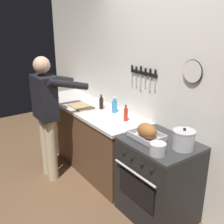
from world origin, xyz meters
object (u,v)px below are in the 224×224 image
at_px(roasting_pan, 147,132).
at_px(bottle_hot_sauce, 126,114).
at_px(person_cook, 47,111).
at_px(bottle_dish_soap, 115,106).
at_px(stock_pot, 184,139).
at_px(cutting_board, 81,106).
at_px(bottle_soy_sauce, 101,103).
at_px(saucepan, 158,149).
at_px(stove, 158,180).

xyz_separation_m(roasting_pan, bottle_hot_sauce, (-0.54, 0.15, 0.01)).
height_order(person_cook, bottle_hot_sauce, person_cook).
bearing_deg(bottle_dish_soap, bottle_hot_sauce, -11.96).
distance_m(stock_pot, bottle_hot_sauce, 0.91).
height_order(stock_pot, cutting_board, stock_pot).
xyz_separation_m(roasting_pan, stock_pot, (0.36, 0.14, 0.02)).
xyz_separation_m(person_cook, bottle_soy_sauce, (0.19, 0.72, 0.03)).
bearing_deg(bottle_soy_sauce, saucepan, -11.92).
bearing_deg(saucepan, stock_pot, 79.18).
xyz_separation_m(cutting_board, bottle_dish_soap, (0.45, 0.26, 0.08)).
bearing_deg(bottle_hot_sauce, roasting_pan, -15.10).
bearing_deg(bottle_dish_soap, bottle_soy_sauce, -164.74).
xyz_separation_m(stock_pot, bottle_soy_sauce, (-1.47, 0.01, -0.01)).
bearing_deg(person_cook, stock_pot, -55.85).
distance_m(stock_pot, saucepan, 0.29).
relative_size(person_cook, stock_pot, 7.64).
bearing_deg(stove, bottle_dish_soap, 171.79).
height_order(saucepan, bottle_hot_sauce, bottle_hot_sauce).
height_order(cutting_board, bottle_hot_sauce, bottle_hot_sauce).
height_order(person_cook, roasting_pan, person_cook).
relative_size(roasting_pan, bottle_dish_soap, 1.67).
bearing_deg(saucepan, bottle_soy_sauce, 168.08).
height_order(stove, bottle_hot_sauce, bottle_hot_sauce).
bearing_deg(bottle_dish_soap, roasting_pan, -13.91).
distance_m(cutting_board, bottle_soy_sauce, 0.31).
xyz_separation_m(stock_pot, saucepan, (-0.05, -0.29, -0.04)).
height_order(bottle_hot_sauce, bottle_soy_sauce, same).
relative_size(stock_pot, bottle_dish_soap, 1.03).
relative_size(person_cook, roasting_pan, 4.72).
bearing_deg(roasting_pan, stock_pot, 21.39).
height_order(stove, stock_pot, stock_pot).
relative_size(person_cook, bottle_hot_sauce, 8.19).
height_order(stove, bottle_soy_sauce, bottle_soy_sauce).
relative_size(roasting_pan, stock_pot, 1.62).
xyz_separation_m(stock_pot, cutting_board, (-1.69, -0.19, -0.08)).
relative_size(person_cook, saucepan, 10.75).
bearing_deg(cutting_board, bottle_soy_sauce, 42.01).
distance_m(person_cook, stock_pot, 1.80).
xyz_separation_m(bottle_dish_soap, bottle_soy_sauce, (-0.23, -0.06, -0.00)).
bearing_deg(bottle_soy_sauce, stove, -3.86).
bearing_deg(stove, stock_pot, 17.59).
relative_size(stove, bottle_soy_sauce, 4.45).
distance_m(stock_pot, bottle_soy_sauce, 1.47).
xyz_separation_m(person_cook, stock_pot, (1.66, 0.70, 0.04)).
bearing_deg(saucepan, person_cook, -165.47).
bearing_deg(saucepan, roasting_pan, 155.09).
relative_size(saucepan, bottle_hot_sauce, 0.76).
height_order(stove, saucepan, saucepan).
xyz_separation_m(stove, bottle_hot_sauce, (-0.68, 0.08, 0.53)).
bearing_deg(stock_pot, person_cook, -157.05).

